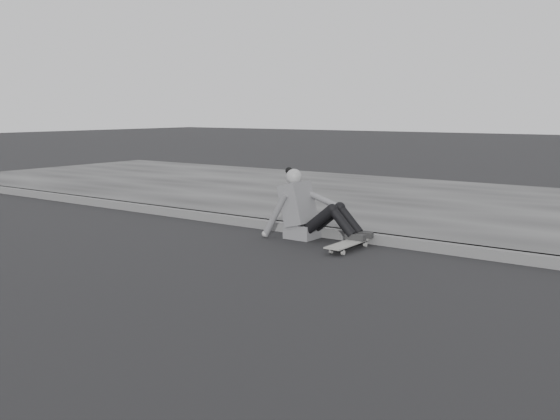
# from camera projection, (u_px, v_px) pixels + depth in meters

# --- Properties ---
(ground) EXTENTS (80.00, 80.00, 0.00)m
(ground) POSITION_uv_depth(u_px,v_px,m) (352.00, 319.00, 4.75)
(ground) COLOR black
(ground) RESTS_ON ground
(curb) EXTENTS (24.00, 0.16, 0.12)m
(curb) POSITION_uv_depth(u_px,v_px,m) (467.00, 251.00, 6.81)
(curb) COLOR #535353
(curb) RESTS_ON ground
(sidewalk) EXTENTS (24.00, 6.00, 0.12)m
(sidewalk) POSITION_uv_depth(u_px,v_px,m) (536.00, 214.00, 9.24)
(sidewalk) COLOR #3D3D3D
(sidewalk) RESTS_ON ground
(skateboard) EXTENTS (0.20, 0.78, 0.09)m
(skateboard) POSITION_uv_depth(u_px,v_px,m) (349.00, 244.00, 7.11)
(skateboard) COLOR gray
(skateboard) RESTS_ON ground
(seated_woman) EXTENTS (1.38, 0.46, 0.88)m
(seated_woman) POSITION_uv_depth(u_px,v_px,m) (307.00, 210.00, 7.68)
(seated_woman) COLOR #57585A
(seated_woman) RESTS_ON ground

